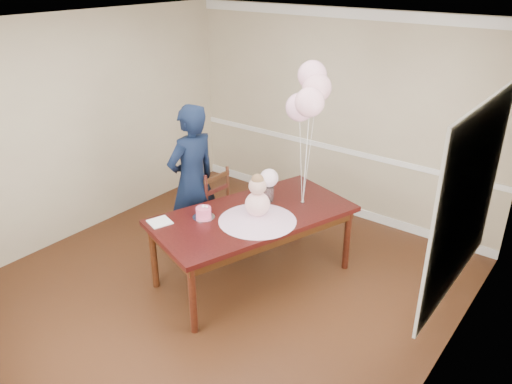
% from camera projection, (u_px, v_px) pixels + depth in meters
% --- Properties ---
extents(floor, '(4.50, 5.00, 0.00)m').
position_uv_depth(floor, '(214.00, 291.00, 5.33)').
color(floor, black).
rests_on(floor, ground).
extents(ceiling, '(4.50, 5.00, 0.02)m').
position_uv_depth(ceiling, '(203.00, 27.00, 4.19)').
color(ceiling, white).
rests_on(ceiling, wall_back).
extents(wall_back, '(4.50, 0.02, 2.70)m').
position_uv_depth(wall_back, '(337.00, 116.00, 6.56)').
color(wall_back, tan).
rests_on(wall_back, floor).
extents(wall_left, '(0.02, 5.00, 2.70)m').
position_uv_depth(wall_left, '(71.00, 130.00, 6.00)').
color(wall_left, tan).
rests_on(wall_left, floor).
extents(wall_right, '(0.02, 5.00, 2.70)m').
position_uv_depth(wall_right, '(445.00, 250.00, 3.52)').
color(wall_right, tan).
rests_on(wall_right, floor).
extents(chair_rail_trim, '(4.50, 0.02, 0.07)m').
position_uv_depth(chair_rail_trim, '(335.00, 148.00, 6.74)').
color(chair_rail_trim, white).
rests_on(chair_rail_trim, wall_back).
extents(crown_molding, '(4.50, 0.02, 0.12)m').
position_uv_depth(crown_molding, '(344.00, 13.00, 6.01)').
color(crown_molding, white).
rests_on(crown_molding, wall_back).
extents(baseboard_trim, '(4.50, 0.02, 0.12)m').
position_uv_depth(baseboard_trim, '(331.00, 204.00, 7.10)').
color(baseboard_trim, white).
rests_on(baseboard_trim, floor).
extents(window_frame, '(0.02, 1.66, 1.56)m').
position_uv_depth(window_frame, '(468.00, 199.00, 3.81)').
color(window_frame, white).
rests_on(window_frame, wall_right).
extents(window_blinds, '(0.01, 1.50, 1.40)m').
position_uv_depth(window_blinds, '(466.00, 199.00, 3.82)').
color(window_blinds, white).
rests_on(window_blinds, wall_right).
extents(dining_table_top, '(1.67, 2.33, 0.05)m').
position_uv_depth(dining_table_top, '(253.00, 216.00, 5.26)').
color(dining_table_top, black).
rests_on(dining_table_top, table_leg_fl).
extents(table_apron, '(1.53, 2.20, 0.11)m').
position_uv_depth(table_apron, '(253.00, 222.00, 5.29)').
color(table_apron, black).
rests_on(table_apron, table_leg_fl).
extents(table_leg_fl, '(0.09, 0.09, 0.74)m').
position_uv_depth(table_leg_fl, '(154.00, 257.00, 5.26)').
color(table_leg_fl, black).
rests_on(table_leg_fl, floor).
extents(table_leg_fr, '(0.09, 0.09, 0.74)m').
position_uv_depth(table_leg_fr, '(193.00, 299.00, 4.60)').
color(table_leg_fr, black).
rests_on(table_leg_fr, floor).
extents(table_leg_bl, '(0.09, 0.09, 0.74)m').
position_uv_depth(table_leg_bl, '(298.00, 210.00, 6.25)').
color(table_leg_bl, black).
rests_on(table_leg_bl, floor).
extents(table_leg_br, '(0.09, 0.09, 0.74)m').
position_uv_depth(table_leg_br, '(347.00, 239.00, 5.58)').
color(table_leg_br, black).
rests_on(table_leg_br, floor).
extents(baby_skirt, '(1.01, 1.01, 0.11)m').
position_uv_depth(baby_skirt, '(257.00, 216.00, 5.08)').
color(baby_skirt, '#DDA3C8').
rests_on(baby_skirt, dining_table_top).
extents(baby_torso, '(0.25, 0.25, 0.25)m').
position_uv_depth(baby_torso, '(257.00, 204.00, 5.02)').
color(baby_torso, '#FEA0CB').
rests_on(baby_torso, baby_skirt).
extents(baby_head, '(0.18, 0.18, 0.18)m').
position_uv_depth(baby_head, '(258.00, 186.00, 4.93)').
color(baby_head, tan).
rests_on(baby_head, baby_torso).
extents(baby_hair, '(0.13, 0.13, 0.13)m').
position_uv_depth(baby_hair, '(258.00, 180.00, 4.91)').
color(baby_hair, brown).
rests_on(baby_hair, baby_head).
extents(cake_platter, '(0.29, 0.29, 0.01)m').
position_uv_depth(cake_platter, '(204.00, 217.00, 5.16)').
color(cake_platter, silver).
rests_on(cake_platter, dining_table_top).
extents(birthday_cake, '(0.20, 0.20, 0.11)m').
position_uv_depth(birthday_cake, '(204.00, 212.00, 5.14)').
color(birthday_cake, '#F34C7C').
rests_on(birthday_cake, cake_platter).
extents(cake_flower_a, '(0.03, 0.03, 0.03)m').
position_uv_depth(cake_flower_a, '(203.00, 206.00, 5.11)').
color(cake_flower_a, white).
rests_on(cake_flower_a, birthday_cake).
extents(cake_flower_b, '(0.03, 0.03, 0.03)m').
position_uv_depth(cake_flower_b, '(207.00, 207.00, 5.09)').
color(cake_flower_b, white).
rests_on(cake_flower_b, birthday_cake).
extents(rose_vase_near, '(0.13, 0.13, 0.17)m').
position_uv_depth(rose_vase_near, '(269.00, 194.00, 5.49)').
color(rose_vase_near, silver).
rests_on(rose_vase_near, dining_table_top).
extents(roses_near, '(0.20, 0.20, 0.20)m').
position_uv_depth(roses_near, '(269.00, 178.00, 5.41)').
color(roses_near, '#F9D0E0').
rests_on(roses_near, rose_vase_near).
extents(napkin, '(0.27, 0.27, 0.01)m').
position_uv_depth(napkin, '(160.00, 222.00, 5.06)').
color(napkin, white).
rests_on(napkin, dining_table_top).
extents(balloon_weight, '(0.05, 0.05, 0.02)m').
position_uv_depth(balloon_weight, '(302.00, 203.00, 5.46)').
color(balloon_weight, silver).
rests_on(balloon_weight, dining_table_top).
extents(balloon_a, '(0.30, 0.30, 0.30)m').
position_uv_depth(balloon_a, '(300.00, 107.00, 5.10)').
color(balloon_a, '#FFB4D3').
rests_on(balloon_a, balloon_ribbon_a).
extents(balloon_b, '(0.30, 0.30, 0.30)m').
position_uv_depth(balloon_b, '(310.00, 102.00, 4.87)').
color(balloon_b, '#FFB4C7').
rests_on(balloon_b, balloon_ribbon_b).
extents(balloon_c, '(0.30, 0.30, 0.30)m').
position_uv_depth(balloon_c, '(317.00, 88.00, 4.97)').
color(balloon_c, '#ECA7B7').
rests_on(balloon_c, balloon_ribbon_c).
extents(balloon_d, '(0.30, 0.30, 0.30)m').
position_uv_depth(balloon_d, '(312.00, 75.00, 5.01)').
color(balloon_d, '#EEA9C1').
rests_on(balloon_d, balloon_ribbon_d).
extents(balloon_ribbon_a, '(0.09, 0.03, 0.88)m').
position_uv_depth(balloon_ribbon_a, '(301.00, 163.00, 5.31)').
color(balloon_ribbon_a, white).
rests_on(balloon_ribbon_a, balloon_weight).
extents(balloon_ribbon_b, '(0.09, 0.09, 0.98)m').
position_uv_depth(balloon_ribbon_b, '(305.00, 162.00, 5.19)').
color(balloon_ribbon_b, white).
rests_on(balloon_ribbon_b, balloon_weight).
extents(balloon_ribbon_c, '(0.05, 0.09, 1.09)m').
position_uv_depth(balloon_ribbon_c, '(309.00, 155.00, 5.24)').
color(balloon_ribbon_c, white).
rests_on(balloon_ribbon_c, balloon_weight).
extents(balloon_ribbon_d, '(0.05, 0.13, 1.19)m').
position_uv_depth(balloon_ribbon_d, '(307.00, 149.00, 5.27)').
color(balloon_ribbon_d, white).
rests_on(balloon_ribbon_d, balloon_weight).
extents(dining_chair_seat, '(0.46, 0.46, 0.05)m').
position_uv_depth(dining_chair_seat, '(230.00, 219.00, 5.87)').
color(dining_chair_seat, black).
rests_on(dining_chair_seat, chair_leg_fl).
extents(chair_leg_fl, '(0.04, 0.04, 0.42)m').
position_uv_depth(chair_leg_fl, '(209.00, 237.00, 5.95)').
color(chair_leg_fl, '#321D0D').
rests_on(chair_leg_fl, floor).
extents(chair_leg_fr, '(0.04, 0.04, 0.42)m').
position_uv_depth(chair_leg_fr, '(231.00, 247.00, 5.74)').
color(chair_leg_fr, '#36170E').
rests_on(chair_leg_fr, floor).
extents(chair_leg_bl, '(0.04, 0.04, 0.42)m').
position_uv_depth(chair_leg_bl, '(230.00, 226.00, 6.19)').
color(chair_leg_bl, '#36140E').
rests_on(chair_leg_bl, floor).
extents(chair_leg_br, '(0.04, 0.04, 0.42)m').
position_uv_depth(chair_leg_br, '(251.00, 235.00, 5.98)').
color(chair_leg_br, '#351B0E').
rests_on(chair_leg_br, floor).
extents(chair_back_post_l, '(0.04, 0.04, 0.55)m').
position_uv_depth(chair_back_post_l, '(207.00, 197.00, 5.74)').
color(chair_back_post_l, '#35120E').
rests_on(chair_back_post_l, dining_chair_seat).
extents(chair_back_post_r, '(0.04, 0.04, 0.55)m').
position_uv_depth(chair_back_post_r, '(228.00, 188.00, 5.99)').
color(chair_back_post_r, '#3E1D11').
rests_on(chair_back_post_r, dining_chair_seat).
extents(chair_slat_low, '(0.05, 0.39, 0.05)m').
position_uv_depth(chair_slat_low, '(218.00, 202.00, 5.91)').
color(chair_slat_low, '#32170D').
rests_on(chair_slat_low, dining_chair_seat).
extents(chair_slat_mid, '(0.05, 0.39, 0.05)m').
position_uv_depth(chair_slat_mid, '(217.00, 190.00, 5.85)').
color(chair_slat_mid, '#3D1310').
rests_on(chair_slat_mid, dining_chair_seat).
extents(chair_slat_top, '(0.05, 0.39, 0.05)m').
position_uv_depth(chair_slat_top, '(217.00, 177.00, 5.78)').
color(chair_slat_top, '#351C0E').
rests_on(chair_slat_top, dining_chair_seat).
extents(woman, '(0.51, 0.70, 1.81)m').
position_uv_depth(woman, '(192.00, 181.00, 5.73)').
color(woman, black).
rests_on(woman, floor).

